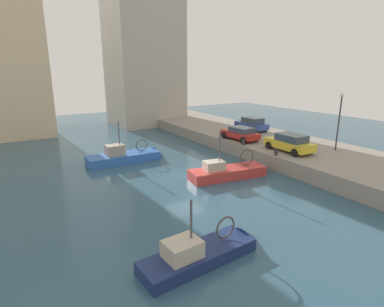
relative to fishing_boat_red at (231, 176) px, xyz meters
The scene contains 13 objects.
water_surface 3.55m from the fishing_boat_red, 153.33° to the left, with size 80.00×80.00×0.00m, color #2D5166.
quay_wall 8.50m from the fishing_boat_red, 10.82° to the left, with size 9.00×56.00×1.20m, color gray.
fishing_boat_red is the anchor object (origin of this frame).
fishing_boat_navy 10.77m from the fishing_boat_red, 133.84° to the right, with size 6.12×2.02×3.67m.
fishing_boat_blue 9.59m from the fishing_boat_red, 123.61° to the left, with size 7.00×2.32×4.57m.
parked_car_blue 13.00m from the fishing_boat_red, 41.92° to the left, with size 1.99×3.92×1.49m.
parked_car_yellow 6.33m from the fishing_boat_red, ahead, with size 2.07×4.28×1.50m.
parked_car_red 7.85m from the fishing_boat_red, 45.65° to the left, with size 2.15×4.11×1.29m.
mooring_bollard_south 4.42m from the fishing_boat_red, ahead, with size 0.28×0.28×0.55m, color #2D2D33.
mooring_bollard_mid 5.68m from the fishing_boat_red, 40.68° to the left, with size 0.28×0.28×0.55m, color #2D2D33.
quay_streetlamp 10.90m from the fishing_boat_red, 10.43° to the right, with size 0.36×0.36×4.83m.
waterfront_building_west_mid 30.74m from the fishing_boat_red, 116.61° to the left, with size 8.46×8.97×18.81m.
waterfront_building_central 27.64m from the fishing_boat_red, 81.35° to the left, with size 9.64×9.35×18.37m.
Camera 1 is at (-10.76, -19.02, 7.88)m, focal length 28.86 mm.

